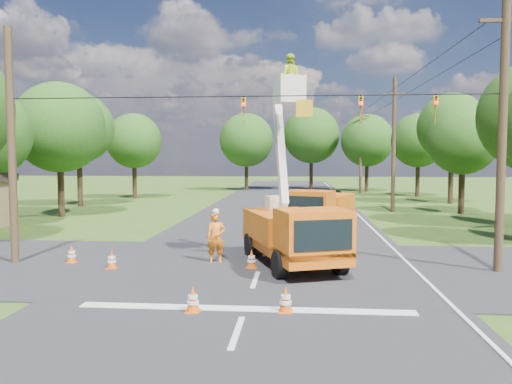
# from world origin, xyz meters

# --- Properties ---
(ground) EXTENTS (140.00, 140.00, 0.00)m
(ground) POSITION_xyz_m (0.00, 20.00, 0.00)
(ground) COLOR #324E17
(ground) RESTS_ON ground
(road_main) EXTENTS (12.00, 100.00, 0.06)m
(road_main) POSITION_xyz_m (0.00, 20.00, 0.00)
(road_main) COLOR black
(road_main) RESTS_ON ground
(road_cross) EXTENTS (56.00, 10.00, 0.07)m
(road_cross) POSITION_xyz_m (0.00, 2.00, 0.00)
(road_cross) COLOR black
(road_cross) RESTS_ON ground
(stop_bar) EXTENTS (9.00, 0.45, 0.02)m
(stop_bar) POSITION_xyz_m (0.00, -3.20, 0.00)
(stop_bar) COLOR silver
(stop_bar) RESTS_ON ground
(edge_line) EXTENTS (0.12, 90.00, 0.02)m
(edge_line) POSITION_xyz_m (5.60, 20.00, 0.00)
(edge_line) COLOR silver
(edge_line) RESTS_ON ground
(bucket_truck) EXTENTS (4.27, 6.67, 7.96)m
(bucket_truck) POSITION_xyz_m (1.21, 2.42, 1.67)
(bucket_truck) COLOR orange
(bucket_truck) RESTS_ON ground
(second_truck) EXTENTS (4.21, 6.57, 2.31)m
(second_truck) POSITION_xyz_m (2.71, 12.25, 1.20)
(second_truck) COLOR orange
(second_truck) RESTS_ON ground
(ground_worker) EXTENTS (0.79, 0.59, 1.98)m
(ground_worker) POSITION_xyz_m (-1.77, 2.70, 0.99)
(ground_worker) COLOR orange
(ground_worker) RESTS_ON ground
(distant_car) EXTENTS (2.91, 4.55, 1.44)m
(distant_car) POSITION_xyz_m (4.38, 26.63, 0.72)
(distant_car) COLOR black
(distant_car) RESTS_ON ground
(traffic_cone_0) EXTENTS (0.38, 0.38, 0.71)m
(traffic_cone_0) POSITION_xyz_m (-1.34, -3.54, 0.36)
(traffic_cone_0) COLOR #E5570C
(traffic_cone_0) RESTS_ON ground
(traffic_cone_1) EXTENTS (0.38, 0.38, 0.71)m
(traffic_cone_1) POSITION_xyz_m (1.08, -3.33, 0.36)
(traffic_cone_1) COLOR #E5570C
(traffic_cone_1) RESTS_ON ground
(traffic_cone_2) EXTENTS (0.38, 0.38, 0.71)m
(traffic_cone_2) POSITION_xyz_m (2.09, 7.01, 0.36)
(traffic_cone_2) COLOR #E5570C
(traffic_cone_2) RESTS_ON ground
(traffic_cone_3) EXTENTS (0.38, 0.38, 0.71)m
(traffic_cone_3) POSITION_xyz_m (1.94, 10.53, 0.36)
(traffic_cone_3) COLOR #E5570C
(traffic_cone_3) RESTS_ON ground
(traffic_cone_4) EXTENTS (0.38, 0.38, 0.71)m
(traffic_cone_4) POSITION_xyz_m (-5.38, 1.27, 0.36)
(traffic_cone_4) COLOR #E5570C
(traffic_cone_4) RESTS_ON ground
(traffic_cone_5) EXTENTS (0.38, 0.38, 0.71)m
(traffic_cone_5) POSITION_xyz_m (-7.30, 2.13, 0.36)
(traffic_cone_5) COLOR #E5570C
(traffic_cone_5) RESTS_ON ground
(traffic_cone_7) EXTENTS (0.38, 0.38, 0.71)m
(traffic_cone_7) POSITION_xyz_m (5.02, 16.18, 0.36)
(traffic_cone_7) COLOR #E5570C
(traffic_cone_7) RESTS_ON ground
(traffic_cone_8) EXTENTS (0.38, 0.38, 0.71)m
(traffic_cone_8) POSITION_xyz_m (-0.30, 1.78, 0.36)
(traffic_cone_8) COLOR #E5570C
(traffic_cone_8) RESTS_ON ground
(pole_right_near) EXTENTS (1.80, 0.30, 10.00)m
(pole_right_near) POSITION_xyz_m (8.50, 2.00, 5.11)
(pole_right_near) COLOR #4C3823
(pole_right_near) RESTS_ON ground
(pole_right_mid) EXTENTS (1.80, 0.30, 10.00)m
(pole_right_mid) POSITION_xyz_m (8.50, 22.00, 5.11)
(pole_right_mid) COLOR #4C3823
(pole_right_mid) RESTS_ON ground
(pole_right_far) EXTENTS (1.80, 0.30, 10.00)m
(pole_right_far) POSITION_xyz_m (8.50, 42.00, 5.11)
(pole_right_far) COLOR #4C3823
(pole_right_far) RESTS_ON ground
(pole_left) EXTENTS (0.30, 0.30, 9.00)m
(pole_left) POSITION_xyz_m (-9.50, 2.00, 4.50)
(pole_left) COLOR #4C3823
(pole_left) RESTS_ON ground
(signal_span) EXTENTS (18.00, 0.29, 1.07)m
(signal_span) POSITION_xyz_m (2.23, 1.99, 5.88)
(signal_span) COLOR black
(signal_span) RESTS_ON ground
(tree_left_d) EXTENTS (6.20, 6.20, 9.24)m
(tree_left_d) POSITION_xyz_m (-15.00, 17.00, 6.12)
(tree_left_d) COLOR #382616
(tree_left_d) RESTS_ON ground
(tree_left_e) EXTENTS (5.80, 5.80, 9.41)m
(tree_left_e) POSITION_xyz_m (-16.80, 24.00, 6.49)
(tree_left_e) COLOR #382616
(tree_left_e) RESTS_ON ground
(tree_left_f) EXTENTS (5.40, 5.40, 8.40)m
(tree_left_f) POSITION_xyz_m (-14.80, 32.00, 5.69)
(tree_left_f) COLOR #382616
(tree_left_f) RESTS_ON ground
(tree_right_c) EXTENTS (5.00, 5.00, 7.83)m
(tree_right_c) POSITION_xyz_m (13.20, 21.00, 5.31)
(tree_right_c) COLOR #382616
(tree_right_c) RESTS_ON ground
(tree_right_d) EXTENTS (6.00, 6.00, 9.70)m
(tree_right_d) POSITION_xyz_m (14.80, 29.00, 6.68)
(tree_right_d) COLOR #382616
(tree_right_d) RESTS_ON ground
(tree_right_e) EXTENTS (5.60, 5.60, 8.63)m
(tree_right_e) POSITION_xyz_m (13.80, 37.00, 5.81)
(tree_right_e) COLOR #382616
(tree_right_e) RESTS_ON ground
(tree_far_a) EXTENTS (6.60, 6.60, 9.50)m
(tree_far_a) POSITION_xyz_m (-5.00, 45.00, 6.19)
(tree_far_a) COLOR #382616
(tree_far_a) RESTS_ON ground
(tree_far_b) EXTENTS (7.00, 7.00, 10.32)m
(tree_far_b) POSITION_xyz_m (3.00, 47.00, 6.81)
(tree_far_b) COLOR #382616
(tree_far_b) RESTS_ON ground
(tree_far_c) EXTENTS (6.20, 6.20, 9.18)m
(tree_far_c) POSITION_xyz_m (9.50, 44.00, 6.06)
(tree_far_c) COLOR #382616
(tree_far_c) RESTS_ON ground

